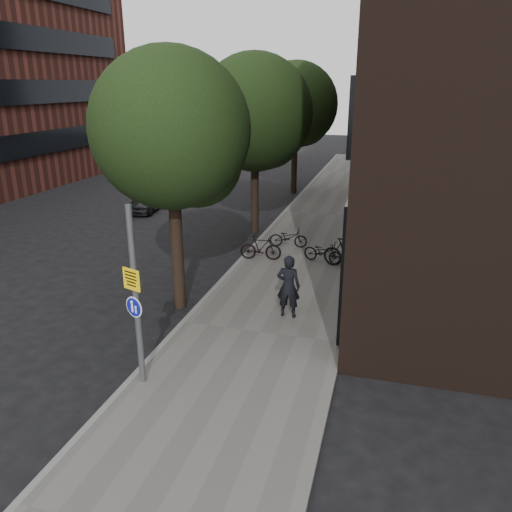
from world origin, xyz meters
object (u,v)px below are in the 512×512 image
(parked_car_near, at_px, (147,200))
(pedestrian, at_px, (288,286))
(signpost, at_px, (136,297))
(parked_bike_facade_near, at_px, (323,252))

(parked_car_near, bearing_deg, pedestrian, -53.15)
(signpost, relative_size, parked_car_near, 1.23)
(signpost, distance_m, pedestrian, 4.94)
(pedestrian, xyz_separation_m, parked_bike_facade_near, (0.31, 4.84, -0.52))
(pedestrian, height_order, parked_bike_facade_near, pedestrian)
(parked_car_near, bearing_deg, signpost, -69.13)
(pedestrian, relative_size, parked_car_near, 0.56)
(parked_bike_facade_near, relative_size, parked_car_near, 0.47)
(pedestrian, relative_size, parked_bike_facade_near, 1.19)
(pedestrian, bearing_deg, parked_car_near, -46.99)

